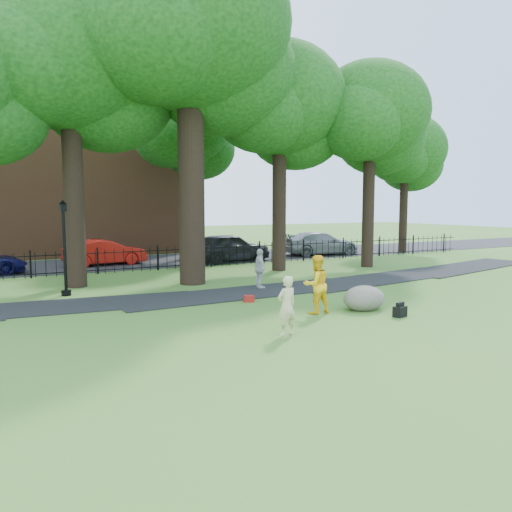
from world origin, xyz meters
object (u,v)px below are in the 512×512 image
man (316,284)px  red_sedan (105,252)px  big_tree (192,39)px  woman (287,306)px  lamppost (65,249)px  boulder (364,297)px

man → red_sedan: bearing=-78.2°
big_tree → red_sedan: big_tree is taller
big_tree → woman: bearing=-96.5°
lamppost → red_sedan: bearing=60.8°
woman → man: 2.85m
big_tree → boulder: 12.72m
lamppost → red_sedan: lamppost is taller
woman → man: size_ratio=0.85×
boulder → red_sedan: 16.75m
man → boulder: bearing=171.3°
big_tree → red_sedan: (-2.10, 8.31, -9.42)m
big_tree → man: big_tree is taller
big_tree → man: bearing=-81.3°
red_sedan → lamppost: bearing=154.9°
big_tree → red_sedan: 12.73m
boulder → red_sedan: red_sedan is taller
big_tree → man: size_ratio=7.85×
lamppost → woman: bearing=-73.2°
big_tree → woman: big_tree is taller
lamppost → red_sedan: size_ratio=0.80×
boulder → red_sedan: (-4.93, 16.00, 0.30)m
woman → boulder: size_ratio=1.08×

